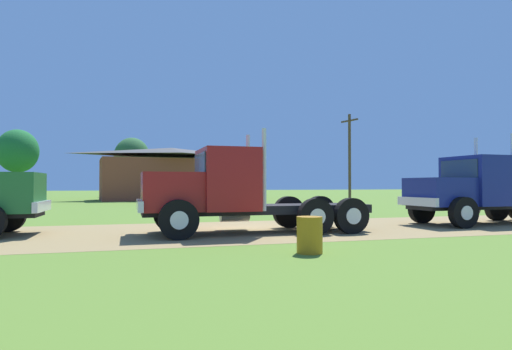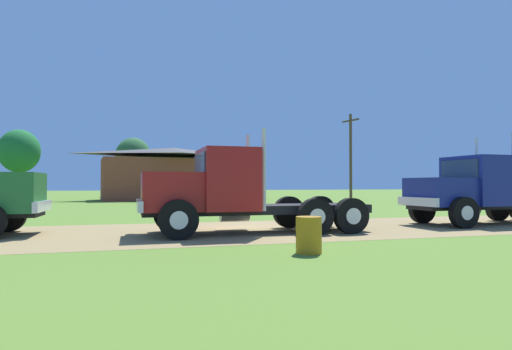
# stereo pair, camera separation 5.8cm
# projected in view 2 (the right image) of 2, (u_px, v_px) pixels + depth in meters

# --- Properties ---
(ground_plane) EXTENTS (200.00, 200.00, 0.00)m
(ground_plane) POSITION_uv_depth(u_px,v_px,m) (249.00, 230.00, 14.75)
(ground_plane) COLOR #577929
(dirt_track) EXTENTS (120.00, 6.98, 0.01)m
(dirt_track) POSITION_uv_depth(u_px,v_px,m) (249.00, 230.00, 14.75)
(dirt_track) COLOR olive
(dirt_track) RESTS_ON ground_plane
(truck_foreground_white) EXTENTS (7.65, 2.78, 3.32)m
(truck_foreground_white) POSITION_uv_depth(u_px,v_px,m) (226.00, 193.00, 13.79)
(truck_foreground_white) COLOR black
(truck_foreground_white) RESTS_ON ground_plane
(truck_near_left) EXTENTS (7.47, 2.79, 3.56)m
(truck_near_left) POSITION_uv_depth(u_px,v_px,m) (474.00, 192.00, 16.93)
(truck_near_left) COLOR black
(truck_near_left) RESTS_ON ground_plane
(steel_barrel) EXTENTS (0.59, 0.59, 0.84)m
(steel_barrel) POSITION_uv_depth(u_px,v_px,m) (309.00, 235.00, 9.84)
(steel_barrel) COLOR #B27214
(steel_barrel) RESTS_ON ground_plane
(shed_building) EXTENTS (15.14, 8.47, 5.35)m
(shed_building) POSITION_uv_depth(u_px,v_px,m) (173.00, 175.00, 44.08)
(shed_building) COLOR brown
(shed_building) RESTS_ON ground_plane
(utility_pole_near) EXTENTS (0.64, 2.17, 8.12)m
(utility_pole_near) POSITION_uv_depth(u_px,v_px,m) (351.00, 155.00, 39.70)
(utility_pole_near) COLOR #503A26
(utility_pole_near) RESTS_ON ground_plane
(tree_left) EXTENTS (4.40, 4.40, 7.72)m
(tree_left) POSITION_uv_depth(u_px,v_px,m) (19.00, 151.00, 47.89)
(tree_left) COLOR #513823
(tree_left) RESTS_ON ground_plane
(tree_mid) EXTENTS (4.44, 4.44, 7.50)m
(tree_mid) POSITION_uv_depth(u_px,v_px,m) (133.00, 157.00, 54.24)
(tree_mid) COLOR #513823
(tree_mid) RESTS_ON ground_plane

